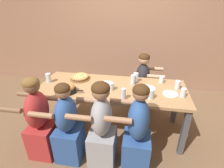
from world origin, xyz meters
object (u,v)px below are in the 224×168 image
object	(u,v)px
pizza_board_main	(80,77)
diner_far_midright	(142,86)
empty_plate_a	(106,84)
drinking_glass_g	(177,85)
diner_near_left	(40,122)
drinking_glass_j	(123,95)
drinking_glass_b	(151,95)
drinking_glass_e	(183,93)
drinking_glass_f	(136,78)
drinking_glass_d	(133,80)
drinking_glass_c	(162,80)
skillet_bowl	(68,88)
drinking_glass_i	(48,78)
drinking_glass_h	(96,92)
diner_near_center	(102,129)
diner_near_midright	(137,133)
empty_plate_c	(147,88)
diner_near_midleft	(68,127)
empty_plate_b	(170,94)
drinking_glass_a	(111,86)

from	to	relation	value
pizza_board_main	diner_far_midright	xyz separation A→B (m)	(0.98, 0.44, -0.29)
pizza_board_main	empty_plate_a	distance (m)	0.46
drinking_glass_g	pizza_board_main	bearing A→B (deg)	176.96
pizza_board_main	diner_near_left	size ratio (longest dim) A/B	0.27
diner_near_left	drinking_glass_j	bearing A→B (deg)	-71.89
drinking_glass_b	drinking_glass_e	bearing A→B (deg)	14.97
empty_plate_a	drinking_glass_f	size ratio (longest dim) A/B	1.62
drinking_glass_b	drinking_glass_g	distance (m)	0.50
drinking_glass_d	drinking_glass_b	bearing A→B (deg)	-55.99
drinking_glass_c	drinking_glass_j	bearing A→B (deg)	-132.38
drinking_glass_e	drinking_glass_f	world-z (taller)	drinking_glass_f
drinking_glass_e	drinking_glass_f	xyz separation A→B (m)	(-0.62, 0.34, 0.01)
skillet_bowl	drinking_glass_i	distance (m)	0.47
drinking_glass_j	drinking_glass_h	bearing A→B (deg)	178.27
drinking_glass_h	drinking_glass_j	world-z (taller)	drinking_glass_j
diner_near_center	diner_near_midright	world-z (taller)	diner_near_midright
skillet_bowl	empty_plate_c	bearing A→B (deg)	14.46
diner_near_center	diner_near_midright	size ratio (longest dim) A/B	1.00
diner_near_midright	diner_near_midleft	bearing A→B (deg)	90.00
drinking_glass_b	drinking_glass_j	world-z (taller)	drinking_glass_j
pizza_board_main	diner_near_left	bearing A→B (deg)	-108.64
drinking_glass_d	diner_far_midright	xyz separation A→B (m)	(0.15, 0.48, -0.32)
drinking_glass_g	drinking_glass_i	distance (m)	1.88
empty_plate_a	diner_near_left	size ratio (longest dim) A/B	0.20
drinking_glass_f	drinking_glass_i	world-z (taller)	drinking_glass_f
drinking_glass_e	diner_far_midright	bearing A→B (deg)	124.62
drinking_glass_g	empty_plate_a	bearing A→B (deg)	-177.76
pizza_board_main	drinking_glass_c	bearing A→B (deg)	3.85
skillet_bowl	diner_near_center	world-z (taller)	diner_near_center
pizza_board_main	diner_near_midleft	world-z (taller)	diner_near_midleft
drinking_glass_b	diner_near_midright	bearing A→B (deg)	-108.53
drinking_glass_b	drinking_glass_c	distance (m)	0.52
drinking_glass_i	drinking_glass_j	world-z (taller)	drinking_glass_j
empty_plate_b	diner_near_midright	distance (m)	0.72
drinking_glass_e	diner_near_left	distance (m)	1.85
drinking_glass_g	diner_far_midright	xyz separation A→B (m)	(-0.47, 0.52, -0.31)
drinking_glass_a	diner_near_midleft	xyz separation A→B (m)	(-0.45, -0.54, -0.32)
diner_near_left	diner_near_center	bearing A→B (deg)	-90.00
skillet_bowl	drinking_glass_i	xyz separation A→B (m)	(-0.40, 0.24, 0.01)
diner_near_midleft	diner_near_midright	xyz separation A→B (m)	(0.84, 0.00, 0.03)
drinking_glass_g	diner_near_midright	distance (m)	0.94
empty_plate_c	drinking_glass_c	xyz separation A→B (m)	(0.21, 0.23, 0.04)
drinking_glass_c	drinking_glass_g	size ratio (longest dim) A/B	0.85
drinking_glass_j	diner_far_midright	world-z (taller)	diner_far_midright
empty_plate_b	drinking_glass_g	bearing A→B (deg)	58.25
drinking_glass_f	skillet_bowl	bearing A→B (deg)	-151.95
drinking_glass_f	drinking_glass_b	bearing A→B (deg)	-65.41
skillet_bowl	drinking_glass_f	distance (m)	1.01
diner_near_midright	diner_far_midright	world-z (taller)	diner_near_midright
pizza_board_main	empty_plate_b	bearing A→B (deg)	-10.85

